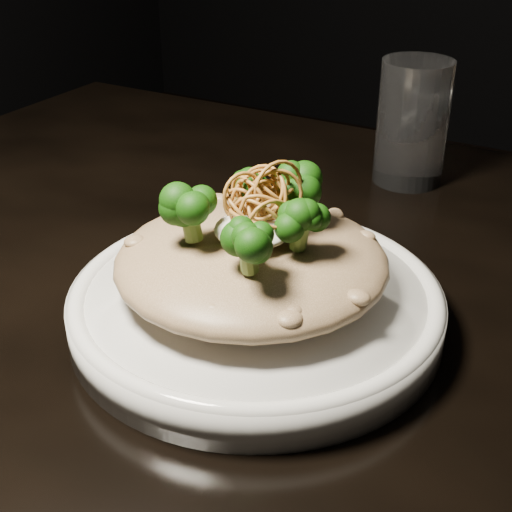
# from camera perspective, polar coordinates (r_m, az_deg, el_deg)

# --- Properties ---
(table) EXTENTS (1.10, 0.80, 0.75)m
(table) POSITION_cam_1_polar(r_m,az_deg,el_deg) (0.59, 3.93, -10.77)
(table) COLOR black
(table) RESTS_ON ground
(plate) EXTENTS (0.26, 0.26, 0.03)m
(plate) POSITION_cam_1_polar(r_m,az_deg,el_deg) (0.51, -0.00, -4.05)
(plate) COLOR silver
(plate) RESTS_ON table
(risotto) EXTENTS (0.19, 0.19, 0.04)m
(risotto) POSITION_cam_1_polar(r_m,az_deg,el_deg) (0.50, -0.36, -0.37)
(risotto) COLOR brown
(risotto) RESTS_ON plate
(broccoli) EXTENTS (0.12, 0.12, 0.04)m
(broccoli) POSITION_cam_1_polar(r_m,az_deg,el_deg) (0.47, -0.29, 3.77)
(broccoli) COLOR black
(broccoli) RESTS_ON risotto
(cheese) EXTENTS (0.05, 0.05, 0.01)m
(cheese) POSITION_cam_1_polar(r_m,az_deg,el_deg) (0.48, -0.22, 2.15)
(cheese) COLOR white
(cheese) RESTS_ON risotto
(shallots) EXTENTS (0.05, 0.05, 0.03)m
(shallots) POSITION_cam_1_polar(r_m,az_deg,el_deg) (0.47, 0.39, 5.04)
(shallots) COLOR brown
(shallots) RESTS_ON cheese
(drinking_glass) EXTENTS (0.07, 0.07, 0.13)m
(drinking_glass) POSITION_cam_1_polar(r_m,az_deg,el_deg) (0.74, 12.39, 10.38)
(drinking_glass) COLOR silver
(drinking_glass) RESTS_ON table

